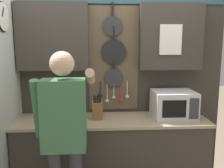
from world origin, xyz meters
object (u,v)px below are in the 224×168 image
object	(u,v)px
microwave	(173,104)
utensil_crock	(55,113)
person	(64,129)
knife_block	(97,110)

from	to	relation	value
microwave	utensil_crock	world-z (taller)	same
microwave	person	world-z (taller)	person
utensil_crock	knife_block	bearing A→B (deg)	-0.33
microwave	utensil_crock	xyz separation A→B (m)	(-1.32, 0.00, -0.08)
microwave	person	xyz separation A→B (m)	(-1.15, -0.58, -0.06)
utensil_crock	person	distance (m)	0.61
microwave	knife_block	size ratio (longest dim) A/B	1.70
microwave	knife_block	distance (m)	0.86
microwave	utensil_crock	size ratio (longest dim) A/B	1.54
utensil_crock	person	xyz separation A→B (m)	(0.17, -0.58, 0.02)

